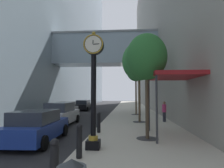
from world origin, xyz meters
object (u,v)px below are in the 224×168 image
object	(u,v)px
car_white_far	(61,114)
car_blue_trailing	(37,127)
pedestrian_walking	(164,111)
street_tree_mid_near	(139,61)
bollard_fourth	(99,122)
bollard_nearest	(54,163)
street_tree_mid_far	(136,71)
bollard_second	(79,140)
street_tree_near	(147,57)
car_black_mid	(83,105)
car_silver_near	(66,109)
street_clock	(94,83)

from	to	relation	value
car_white_far	car_blue_trailing	distance (m)	5.62
pedestrian_walking	street_tree_mid_near	bearing A→B (deg)	-172.44
pedestrian_walking	bollard_fourth	bearing A→B (deg)	-132.99
street_tree_mid_near	pedestrian_walking	xyz separation A→B (m)	(2.04, 0.27, -4.10)
bollard_nearest	street_tree_mid_far	world-z (taller)	street_tree_mid_far
bollard_second	street_tree_near	bearing A→B (deg)	50.65
street_tree_near	car_blue_trailing	distance (m)	6.50
bollard_nearest	car_white_far	world-z (taller)	car_white_far
street_tree_near	street_tree_mid_far	xyz separation A→B (m)	(-0.00, 12.44, 0.90)
bollard_fourth	street_tree_mid_near	world-z (taller)	street_tree_mid_near
bollard_second	street_tree_mid_far	bearing A→B (deg)	80.36
pedestrian_walking	car_black_mid	bearing A→B (deg)	126.06
bollard_second	street_tree_mid_near	bearing A→B (deg)	74.29
car_white_far	car_blue_trailing	world-z (taller)	car_white_far
bollard_second	street_tree_mid_near	world-z (taller)	street_tree_mid_near
street_tree_mid_near	street_tree_mid_far	world-z (taller)	street_tree_mid_near
bollard_nearest	street_tree_mid_far	bearing A→B (deg)	81.60
car_white_far	bollard_fourth	bearing A→B (deg)	-45.44
bollard_nearest	car_white_far	size ratio (longest dim) A/B	0.26
car_blue_trailing	bollard_nearest	bearing A→B (deg)	-60.90
bollard_fourth	car_silver_near	distance (m)	11.75
bollard_nearest	car_black_mid	world-z (taller)	car_black_mid
street_tree_near	car_silver_near	distance (m)	14.75
street_tree_near	car_white_far	bearing A→B (deg)	140.93
street_tree_near	bollard_fourth	bearing A→B (deg)	151.47
car_silver_near	car_white_far	distance (m)	7.17
car_silver_near	bollard_second	bearing A→B (deg)	-70.95
car_silver_near	car_white_far	xyz separation A→B (m)	(1.75, -6.95, 0.06)
street_tree_mid_far	car_blue_trailing	size ratio (longest dim) A/B	1.38
car_black_mid	car_blue_trailing	distance (m)	20.62
pedestrian_walking	street_tree_mid_far	bearing A→B (deg)	108.90
street_tree_mid_near	car_black_mid	distance (m)	16.34
bollard_fourth	pedestrian_walking	xyz separation A→B (m)	(4.70, 5.04, 0.27)
street_tree_near	street_tree_mid_near	bearing A→B (deg)	90.00
bollard_second	pedestrian_walking	bearing A→B (deg)	64.23
street_clock	car_black_mid	size ratio (longest dim) A/B	1.05
bollard_second	car_blue_trailing	world-z (taller)	car_blue_trailing
bollard_second	pedestrian_walking	distance (m)	10.81
street_tree_near	bollard_second	bearing A→B (deg)	-129.35
pedestrian_walking	car_white_far	distance (m)	8.34
pedestrian_walking	car_blue_trailing	distance (m)	10.30
street_tree_near	car_blue_trailing	bearing A→B (deg)	-174.08
street_clock	street_tree_mid_far	bearing A→B (deg)	80.66
street_tree_mid_far	bollard_nearest	bearing A→B (deg)	-98.40
street_clock	car_white_far	size ratio (longest dim) A/B	1.06
car_white_far	street_tree_mid_far	bearing A→B (deg)	50.29
pedestrian_walking	street_clock	bearing A→B (deg)	-117.39
bollard_fourth	street_tree_near	world-z (taller)	street_tree_near
street_tree_mid_near	street_tree_mid_far	bearing A→B (deg)	90.00
street_clock	pedestrian_walking	world-z (taller)	street_clock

